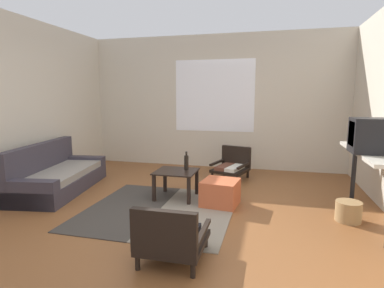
% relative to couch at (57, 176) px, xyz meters
% --- Properties ---
extents(ground_plane, '(7.80, 7.80, 0.00)m').
position_rel_couch_xyz_m(ground_plane, '(2.08, -0.73, -0.23)').
color(ground_plane, brown).
extents(far_wall_with_window, '(5.60, 0.13, 2.70)m').
position_rel_couch_xyz_m(far_wall_with_window, '(2.08, 2.33, 1.12)').
color(far_wall_with_window, beige).
rests_on(far_wall_with_window, ground).
extents(area_rug, '(1.88, 1.91, 0.01)m').
position_rel_couch_xyz_m(area_rug, '(1.86, -0.42, -0.22)').
color(area_rug, '#38332D').
rests_on(area_rug, ground).
extents(couch, '(1.05, 1.92, 0.74)m').
position_rel_couch_xyz_m(couch, '(0.00, 0.00, 0.00)').
color(couch, '#38333D').
rests_on(couch, ground).
extents(coffee_table, '(0.58, 0.54, 0.41)m').
position_rel_couch_xyz_m(coffee_table, '(1.93, 0.11, 0.10)').
color(coffee_table, black).
rests_on(coffee_table, ground).
extents(armchair_by_window, '(0.70, 0.71, 0.56)m').
position_rel_couch_xyz_m(armchair_by_window, '(2.57, 1.45, 0.02)').
color(armchair_by_window, black).
rests_on(armchair_by_window, ground).
extents(armchair_striped_foreground, '(0.58, 0.62, 0.56)m').
position_rel_couch_xyz_m(armchair_striped_foreground, '(2.42, -1.61, 0.01)').
color(armchair_striped_foreground, black).
rests_on(armchair_striped_foreground, ground).
extents(ottoman_orange, '(0.52, 0.52, 0.35)m').
position_rel_couch_xyz_m(ottoman_orange, '(2.60, -0.02, -0.05)').
color(ottoman_orange, '#BC5633').
rests_on(ottoman_orange, ground).
extents(console_shelf, '(0.39, 1.58, 0.84)m').
position_rel_couch_xyz_m(console_shelf, '(4.38, -0.11, 0.51)').
color(console_shelf, beige).
rests_on(console_shelf, ground).
extents(crt_television, '(0.54, 0.35, 0.39)m').
position_rel_couch_xyz_m(crt_television, '(4.38, -0.25, 0.81)').
color(crt_television, black).
rests_on(crt_television, console_shelf).
extents(clay_vase, '(0.18, 0.18, 0.35)m').
position_rel_couch_xyz_m(clay_vase, '(4.38, 0.28, 0.75)').
color(clay_vase, '#935B38').
rests_on(clay_vase, console_shelf).
extents(glass_bottle, '(0.06, 0.06, 0.27)m').
position_rel_couch_xyz_m(glass_bottle, '(2.05, 0.22, 0.29)').
color(glass_bottle, black).
rests_on(glass_bottle, coffee_table).
extents(wicker_basket, '(0.29, 0.29, 0.24)m').
position_rel_couch_xyz_m(wicker_basket, '(4.16, -0.19, -0.11)').
color(wicker_basket, '#9E7A4C').
rests_on(wicker_basket, ground).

